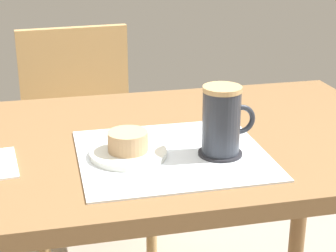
# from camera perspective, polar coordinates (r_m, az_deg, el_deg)

# --- Properties ---
(dining_table) EXTENTS (1.20, 0.68, 0.75)m
(dining_table) POSITION_cam_1_polar(r_m,az_deg,el_deg) (1.28, -2.44, -5.11)
(dining_table) COLOR brown
(dining_table) RESTS_ON ground_plane
(wooden_chair) EXTENTS (0.45, 0.45, 0.85)m
(wooden_chair) POSITION_cam_1_polar(r_m,az_deg,el_deg) (1.99, -8.63, -1.59)
(wooden_chair) COLOR tan
(wooden_chair) RESTS_ON ground_plane
(placemat) EXTENTS (0.38, 0.34, 0.00)m
(placemat) POSITION_cam_1_polar(r_m,az_deg,el_deg) (1.15, 0.45, -2.92)
(placemat) COLOR white
(placemat) RESTS_ON dining_table
(pastry_plate) EXTENTS (0.16, 0.16, 0.01)m
(pastry_plate) POSITION_cam_1_polar(r_m,az_deg,el_deg) (1.14, -4.06, -2.78)
(pastry_plate) COLOR silver
(pastry_plate) RESTS_ON placemat
(pastry) EXTENTS (0.08, 0.08, 0.04)m
(pastry) POSITION_cam_1_polar(r_m,az_deg,el_deg) (1.13, -4.10, -1.56)
(pastry) COLOR tan
(pastry) RESTS_ON pastry_plate
(coffee_coaster) EXTENTS (0.09, 0.09, 0.00)m
(coffee_coaster) POSITION_cam_1_polar(r_m,az_deg,el_deg) (1.15, 5.31, -2.76)
(coffee_coaster) COLOR #232328
(coffee_coaster) RESTS_ON placemat
(coffee_mug) EXTENTS (0.11, 0.08, 0.14)m
(coffee_mug) POSITION_cam_1_polar(r_m,az_deg,el_deg) (1.13, 5.53, 0.63)
(coffee_mug) COLOR #2D333D
(coffee_mug) RESTS_ON coffee_coaster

